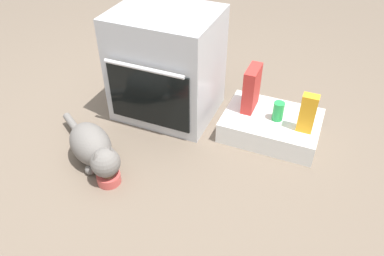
{
  "coord_description": "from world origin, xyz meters",
  "views": [
    {
      "loc": [
        0.91,
        -1.43,
        1.52
      ],
      "look_at": [
        0.29,
        0.04,
        0.25
      ],
      "focal_mm": 35.18,
      "sensor_mm": 36.0,
      "label": 1
    }
  ],
  "objects_px": {
    "juice_carton": "(308,113)",
    "food_bowl": "(109,177)",
    "cereal_box": "(252,89)",
    "cat": "(93,147)",
    "pantry_cabinet": "(271,125)",
    "oven": "(167,65)",
    "soda_can": "(278,111)"
  },
  "relations": [
    {
      "from": "cat",
      "to": "soda_can",
      "type": "bearing_deg",
      "value": 68.07
    },
    {
      "from": "oven",
      "to": "cat",
      "type": "xyz_separation_m",
      "value": [
        -0.15,
        -0.65,
        -0.22
      ]
    },
    {
      "from": "cereal_box",
      "to": "soda_can",
      "type": "bearing_deg",
      "value": -16.98
    },
    {
      "from": "oven",
      "to": "cereal_box",
      "type": "height_order",
      "value": "oven"
    },
    {
      "from": "oven",
      "to": "soda_can",
      "type": "distance_m",
      "value": 0.75
    },
    {
      "from": "food_bowl",
      "to": "soda_can",
      "type": "bearing_deg",
      "value": 44.54
    },
    {
      "from": "juice_carton",
      "to": "food_bowl",
      "type": "bearing_deg",
      "value": -142.91
    },
    {
      "from": "cat",
      "to": "soda_can",
      "type": "relative_size",
      "value": 5.13
    },
    {
      "from": "oven",
      "to": "juice_carton",
      "type": "relative_size",
      "value": 2.89
    },
    {
      "from": "cat",
      "to": "juice_carton",
      "type": "relative_size",
      "value": 2.57
    },
    {
      "from": "oven",
      "to": "food_bowl",
      "type": "distance_m",
      "value": 0.8
    },
    {
      "from": "cereal_box",
      "to": "cat",
      "type": "bearing_deg",
      "value": -135.27
    },
    {
      "from": "pantry_cabinet",
      "to": "food_bowl",
      "type": "xyz_separation_m",
      "value": [
        -0.71,
        -0.75,
        -0.04
      ]
    },
    {
      "from": "juice_carton",
      "to": "soda_can",
      "type": "relative_size",
      "value": 2.0
    },
    {
      "from": "oven",
      "to": "cat",
      "type": "bearing_deg",
      "value": -103.46
    },
    {
      "from": "oven",
      "to": "juice_carton",
      "type": "height_order",
      "value": "oven"
    },
    {
      "from": "cereal_box",
      "to": "juice_carton",
      "type": "bearing_deg",
      "value": -15.62
    },
    {
      "from": "pantry_cabinet",
      "to": "cat",
      "type": "xyz_separation_m",
      "value": [
        -0.86,
        -0.65,
        0.05
      ]
    },
    {
      "from": "pantry_cabinet",
      "to": "cat",
      "type": "bearing_deg",
      "value": -142.82
    },
    {
      "from": "oven",
      "to": "pantry_cabinet",
      "type": "xyz_separation_m",
      "value": [
        0.71,
        0.01,
        -0.28
      ]
    },
    {
      "from": "pantry_cabinet",
      "to": "cereal_box",
      "type": "relative_size",
      "value": 2.08
    },
    {
      "from": "oven",
      "to": "soda_can",
      "type": "relative_size",
      "value": 5.79
    },
    {
      "from": "juice_carton",
      "to": "cereal_box",
      "type": "height_order",
      "value": "cereal_box"
    },
    {
      "from": "cat",
      "to": "juice_carton",
      "type": "height_order",
      "value": "juice_carton"
    },
    {
      "from": "cat",
      "to": "food_bowl",
      "type": "bearing_deg",
      "value": 0.0
    },
    {
      "from": "oven",
      "to": "cat",
      "type": "height_order",
      "value": "oven"
    },
    {
      "from": "juice_carton",
      "to": "cereal_box",
      "type": "xyz_separation_m",
      "value": [
        -0.36,
        0.1,
        0.02
      ]
    },
    {
      "from": "oven",
      "to": "cereal_box",
      "type": "relative_size",
      "value": 2.48
    },
    {
      "from": "pantry_cabinet",
      "to": "soda_can",
      "type": "height_order",
      "value": "soda_can"
    },
    {
      "from": "oven",
      "to": "juice_carton",
      "type": "distance_m",
      "value": 0.91
    },
    {
      "from": "food_bowl",
      "to": "juice_carton",
      "type": "relative_size",
      "value": 0.54
    },
    {
      "from": "oven",
      "to": "food_bowl",
      "type": "height_order",
      "value": "oven"
    }
  ]
}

